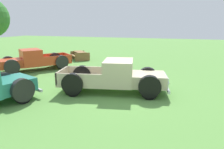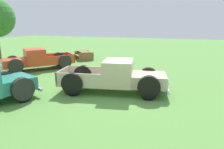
% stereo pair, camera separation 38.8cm
% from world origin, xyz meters
% --- Properties ---
extents(ground_plane, '(80.00, 80.00, 0.00)m').
position_xyz_m(ground_plane, '(0.00, 0.00, 0.00)').
color(ground_plane, '#5B9342').
extents(pickup_truck_foreground, '(2.97, 5.61, 1.63)m').
position_xyz_m(pickup_truck_foreground, '(0.09, 0.26, 0.78)').
color(pickup_truck_foreground, '#C6B793').
rests_on(pickup_truck_foreground, ground_plane).
extents(pickup_truck_behind_left, '(5.09, 4.60, 1.56)m').
position_xyz_m(pickup_truck_behind_left, '(2.74, 7.79, 0.74)').
color(pickup_truck_behind_left, '#D14723').
rests_on(pickup_truck_behind_left, ground_plane).
extents(picnic_table, '(2.32, 2.31, 0.78)m').
position_xyz_m(picnic_table, '(8.14, 6.52, 0.49)').
color(picnic_table, olive).
rests_on(picnic_table, ground_plane).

